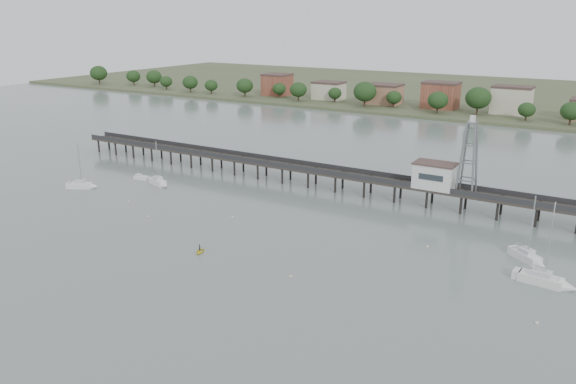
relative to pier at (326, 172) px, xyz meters
name	(u,v)px	position (x,y,z in m)	size (l,w,h in m)	color
ground_plane	(131,293)	(0.00, -60.00, -3.79)	(500.00, 500.00, 0.00)	slate
pier	(326,172)	(0.00, 0.00, 0.00)	(150.00, 5.00, 5.50)	#2D2823
pier_building	(435,175)	(25.00, 0.00, 2.87)	(8.40, 5.40, 5.30)	silver
lattice_tower	(469,158)	(31.50, 0.00, 7.31)	(3.20, 3.20, 15.50)	slate
sailboat_e	(530,259)	(46.98, -19.59, -3.14)	(6.65, 5.88, 11.54)	white
sailboat_a	(84,186)	(-47.30, -28.62, -3.14)	(6.74, 4.82, 11.09)	white
sailboat_d	(550,282)	(50.79, -26.82, -3.15)	(8.35, 3.19, 13.48)	white
sailboat_b	(160,183)	(-33.98, -18.10, -3.14)	(6.75, 3.69, 10.89)	white
white_tender	(141,178)	(-41.51, -16.57, -3.35)	(3.89, 2.14, 1.43)	white
yellow_dinghy	(200,252)	(-0.93, -43.68, -3.79)	(1.67, 0.48, 2.34)	yellow
dinghy_occupant	(200,252)	(-0.93, -43.68, -3.79)	(0.44, 1.20, 0.29)	black
mooring_buoys	(273,240)	(6.68, -32.94, -3.71)	(82.55, 22.53, 0.39)	beige
far_shore	(494,95)	(0.36, 179.58, -2.85)	(500.00, 170.00, 10.40)	#475133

